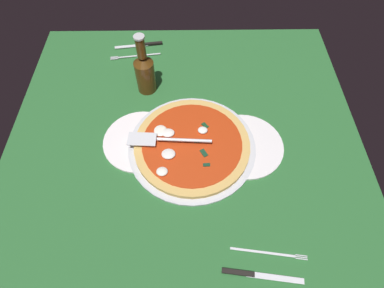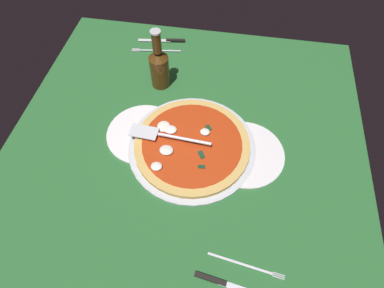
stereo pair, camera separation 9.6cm
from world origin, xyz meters
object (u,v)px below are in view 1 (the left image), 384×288
object	(u,v)px
dinner_plate_left	(245,146)
beer_bottle	(145,71)
dinner_plate_right	(140,140)
pizza_server	(165,140)
place_setting_near	(140,51)
place_setting_far	(262,265)
pizza	(191,144)

from	to	relation	value
dinner_plate_left	beer_bottle	bearing A→B (deg)	-38.06
dinner_plate_right	pizza_server	world-z (taller)	pizza_server
place_setting_near	place_setting_far	size ratio (longest dim) A/B	0.87
dinner_plate_left	pizza_server	world-z (taller)	pizza_server
dinner_plate_right	pizza	bearing A→B (deg)	170.75
place_setting_far	beer_bottle	world-z (taller)	beer_bottle
pizza	place_setting_far	distance (cm)	39.73
dinner_plate_right	place_setting_far	xyz separation A→B (cm)	(-33.57, 38.38, -0.15)
place_setting_far	dinner_plate_right	bearing A→B (deg)	139.06
dinner_plate_left	place_setting_far	bearing A→B (deg)	90.71
dinner_plate_right	pizza_server	size ratio (longest dim) A/B	0.92
dinner_plate_left	beer_bottle	size ratio (longest dim) A/B	1.07
dinner_plate_left	place_setting_near	distance (cm)	59.01
dinner_plate_left	dinner_plate_right	world-z (taller)	same
place_setting_far	place_setting_near	bearing A→B (deg)	122.46
dinner_plate_left	beer_bottle	xyz separation A→B (cm)	(32.40, -25.37, 8.06)
beer_bottle	dinner_plate_left	bearing A→B (deg)	141.94
pizza	place_setting_near	xyz separation A→B (cm)	(20.15, -46.16, -1.56)
place_setting_near	place_setting_far	xyz separation A→B (cm)	(-37.45, 81.89, -0.01)
dinner_plate_right	pizza_server	xyz separation A→B (cm)	(-8.35, 2.44, 3.82)
dinner_plate_left	pizza_server	distance (cm)	25.07
place_setting_far	dinner_plate_left	bearing A→B (deg)	98.60
pizza	pizza_server	xyz separation A→B (cm)	(7.92, -0.21, 2.41)
pizza	place_setting_near	bearing A→B (deg)	-66.42
dinner_plate_left	place_setting_far	distance (cm)	35.93
pizza	place_setting_near	world-z (taller)	pizza
place_setting_near	beer_bottle	world-z (taller)	beer_bottle
dinner_plate_right	beer_bottle	bearing A→B (deg)	-91.82
dinner_plate_left	pizza	bearing A→B (deg)	0.67
pizza_server	beer_bottle	size ratio (longest dim) A/B	1.13
pizza_server	beer_bottle	bearing A→B (deg)	-69.72
pizza	beer_bottle	world-z (taller)	beer_bottle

